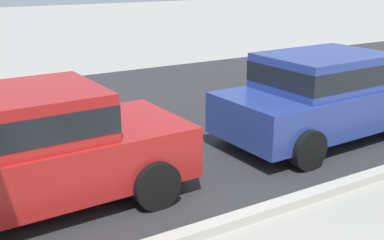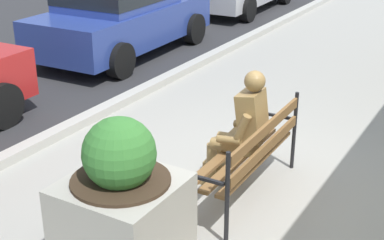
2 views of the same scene
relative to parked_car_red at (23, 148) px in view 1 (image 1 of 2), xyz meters
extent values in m
cube|color=#2D2D30|center=(1.61, 2.92, -0.84)|extent=(60.00, 9.00, 0.01)
cube|color=#B2AFA8|center=(1.61, -1.68, -0.78)|extent=(60.00, 0.20, 0.12)
cube|color=#B21E1E|center=(0.06, 0.00, -0.23)|extent=(4.15, 1.83, 0.70)
cube|color=#B21E1E|center=(-0.09, 0.00, 0.42)|extent=(2.18, 1.63, 0.60)
cube|color=black|center=(-0.09, 0.00, 0.42)|extent=(2.19, 1.65, 0.33)
cylinder|color=black|center=(1.36, 0.89, -0.52)|extent=(0.65, 0.24, 0.64)
cylinder|color=black|center=(1.42, -0.80, -0.52)|extent=(0.65, 0.24, 0.64)
cube|color=navy|center=(5.26, 0.00, -0.23)|extent=(4.15, 1.83, 0.70)
cube|color=navy|center=(5.11, 0.00, 0.42)|extent=(2.18, 1.63, 0.60)
cube|color=black|center=(5.11, 0.00, 0.42)|extent=(2.19, 1.65, 0.33)
cylinder|color=black|center=(6.57, 0.89, -0.52)|extent=(0.65, 0.24, 0.64)
cylinder|color=black|center=(3.90, 0.81, -0.52)|extent=(0.65, 0.24, 0.64)
cylinder|color=black|center=(3.96, -0.89, -0.52)|extent=(0.65, 0.24, 0.64)
camera|label=1|loc=(-1.07, -5.79, 2.11)|focal=44.75mm
camera|label=2|loc=(-3.38, -6.68, 2.24)|focal=52.23mm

